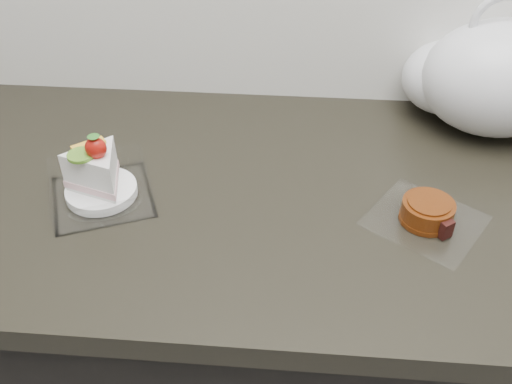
# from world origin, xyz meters

# --- Properties ---
(counter) EXTENTS (2.04, 0.64, 0.90)m
(counter) POSITION_xyz_m (0.00, 1.69, 0.45)
(counter) COLOR black
(counter) RESTS_ON ground
(cake_tray) EXTENTS (0.20, 0.20, 0.12)m
(cake_tray) POSITION_xyz_m (-0.42, 1.64, 0.93)
(cake_tray) COLOR white
(cake_tray) RESTS_ON counter
(mooncake_wrap) EXTENTS (0.21, 0.21, 0.04)m
(mooncake_wrap) POSITION_xyz_m (0.10, 1.63, 0.91)
(mooncake_wrap) COLOR white
(mooncake_wrap) RESTS_ON counter
(plastic_bag) EXTENTS (0.35, 0.28, 0.26)m
(plastic_bag) POSITION_xyz_m (0.23, 1.91, 1.00)
(plastic_bag) COLOR silver
(plastic_bag) RESTS_ON counter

